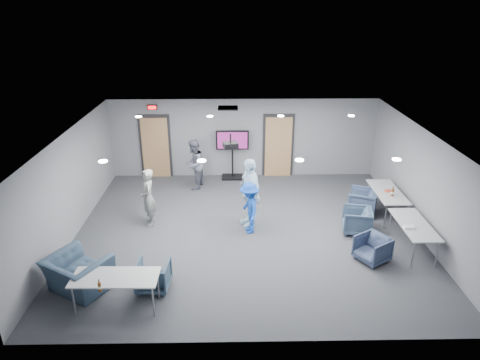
{
  "coord_description": "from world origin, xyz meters",
  "views": [
    {
      "loc": [
        -0.37,
        -9.98,
        5.7
      ],
      "look_at": [
        -0.17,
        0.69,
        1.2
      ],
      "focal_mm": 32.0,
      "sensor_mm": 36.0,
      "label": 1
    }
  ],
  "objects_px": {
    "chair_right_b": "(357,221)",
    "table_front_left": "(115,279)",
    "table_right_b": "(414,226)",
    "chair_front_a": "(153,275)",
    "person_d": "(249,208)",
    "person_a": "(148,198)",
    "tv_stand": "(232,152)",
    "chair_right_a": "(362,201)",
    "chair_right_c": "(372,249)",
    "bottle_front": "(100,287)",
    "person_c": "(250,193)",
    "person_b": "(194,164)",
    "table_right_a": "(387,193)",
    "projector": "(230,145)",
    "bottle_right": "(393,193)",
    "chair_front_b": "(78,274)"
  },
  "relations": [
    {
      "from": "chair_right_b",
      "to": "projector",
      "type": "distance_m",
      "value": 3.91
    },
    {
      "from": "table_right_b",
      "to": "tv_stand",
      "type": "xyz_separation_m",
      "value": [
        -4.37,
        4.74,
        0.28
      ]
    },
    {
      "from": "table_front_left",
      "to": "chair_right_a",
      "type": "bearing_deg",
      "value": 34.74
    },
    {
      "from": "chair_right_c",
      "to": "table_right_a",
      "type": "height_order",
      "value": "table_right_a"
    },
    {
      "from": "chair_right_c",
      "to": "chair_front_b",
      "type": "relative_size",
      "value": 0.58
    },
    {
      "from": "person_c",
      "to": "bottle_right",
      "type": "bearing_deg",
      "value": 72.2
    },
    {
      "from": "chair_right_b",
      "to": "table_front_left",
      "type": "bearing_deg",
      "value": -51.17
    },
    {
      "from": "chair_front_a",
      "to": "table_right_b",
      "type": "distance_m",
      "value": 6.24
    },
    {
      "from": "chair_front_a",
      "to": "chair_front_b",
      "type": "relative_size",
      "value": 0.58
    },
    {
      "from": "table_front_left",
      "to": "tv_stand",
      "type": "distance_m",
      "value": 7.13
    },
    {
      "from": "person_d",
      "to": "bottle_right",
      "type": "relative_size",
      "value": 4.82
    },
    {
      "from": "chair_front_b",
      "to": "projector",
      "type": "xyz_separation_m",
      "value": [
        3.22,
        2.47,
        2.02
      ]
    },
    {
      "from": "person_d",
      "to": "projector",
      "type": "height_order",
      "value": "projector"
    },
    {
      "from": "chair_right_a",
      "to": "table_right_a",
      "type": "distance_m",
      "value": 0.74
    },
    {
      "from": "person_d",
      "to": "chair_front_a",
      "type": "relative_size",
      "value": 2.02
    },
    {
      "from": "table_front_left",
      "to": "chair_front_b",
      "type": "bearing_deg",
      "value": 148.82
    },
    {
      "from": "person_b",
      "to": "bottle_front",
      "type": "distance_m",
      "value": 6.48
    },
    {
      "from": "person_c",
      "to": "projector",
      "type": "distance_m",
      "value": 1.56
    },
    {
      "from": "person_b",
      "to": "table_right_a",
      "type": "distance_m",
      "value": 5.97
    },
    {
      "from": "table_right_a",
      "to": "projector",
      "type": "distance_m",
      "value": 4.82
    },
    {
      "from": "chair_right_c",
      "to": "bottle_right",
      "type": "bearing_deg",
      "value": 118.73
    },
    {
      "from": "chair_right_c",
      "to": "bottle_front",
      "type": "distance_m",
      "value": 6.1
    },
    {
      "from": "person_d",
      "to": "bottle_right",
      "type": "xyz_separation_m",
      "value": [
        3.95,
        0.61,
        0.13
      ]
    },
    {
      "from": "tv_stand",
      "to": "chair_right_a",
      "type": "bearing_deg",
      "value": -35.98
    },
    {
      "from": "person_d",
      "to": "person_a",
      "type": "bearing_deg",
      "value": -111.03
    },
    {
      "from": "table_front_left",
      "to": "bottle_front",
      "type": "xyz_separation_m",
      "value": [
        -0.16,
        -0.44,
        0.14
      ]
    },
    {
      "from": "chair_right_b",
      "to": "bottle_right",
      "type": "relative_size",
      "value": 2.52
    },
    {
      "from": "chair_right_a",
      "to": "table_front_left",
      "type": "bearing_deg",
      "value": -33.9
    },
    {
      "from": "chair_front_a",
      "to": "bottle_right",
      "type": "distance_m",
      "value": 6.79
    },
    {
      "from": "person_b",
      "to": "tv_stand",
      "type": "height_order",
      "value": "tv_stand"
    },
    {
      "from": "person_a",
      "to": "chair_right_b",
      "type": "distance_m",
      "value": 5.59
    },
    {
      "from": "chair_right_a",
      "to": "table_right_b",
      "type": "bearing_deg",
      "value": 39.97
    },
    {
      "from": "chair_front_a",
      "to": "tv_stand",
      "type": "distance_m",
      "value": 6.39
    },
    {
      "from": "person_c",
      "to": "chair_right_a",
      "type": "height_order",
      "value": "person_c"
    },
    {
      "from": "person_b",
      "to": "chair_front_b",
      "type": "distance_m",
      "value": 5.7
    },
    {
      "from": "chair_right_b",
      "to": "projector",
      "type": "height_order",
      "value": "projector"
    },
    {
      "from": "chair_right_b",
      "to": "bottle_right",
      "type": "bearing_deg",
      "value": 131.78
    },
    {
      "from": "chair_right_b",
      "to": "chair_front_b",
      "type": "relative_size",
      "value": 0.62
    },
    {
      "from": "table_right_a",
      "to": "person_b",
      "type": "bearing_deg",
      "value": 70.34
    },
    {
      "from": "person_b",
      "to": "table_right_a",
      "type": "height_order",
      "value": "person_b"
    },
    {
      "from": "table_front_left",
      "to": "projector",
      "type": "distance_m",
      "value": 4.18
    },
    {
      "from": "chair_right_b",
      "to": "table_front_left",
      "type": "height_order",
      "value": "table_front_left"
    },
    {
      "from": "chair_right_b",
      "to": "chair_right_c",
      "type": "xyz_separation_m",
      "value": [
        0.0,
        -1.35,
        -0.02
      ]
    },
    {
      "from": "person_c",
      "to": "chair_front_a",
      "type": "distance_m",
      "value": 3.57
    },
    {
      "from": "person_d",
      "to": "table_right_b",
      "type": "distance_m",
      "value": 4.06
    },
    {
      "from": "chair_front_b",
      "to": "table_right_b",
      "type": "distance_m",
      "value": 7.77
    },
    {
      "from": "person_b",
      "to": "projector",
      "type": "distance_m",
      "value": 3.47
    },
    {
      "from": "chair_right_a",
      "to": "projector",
      "type": "distance_m",
      "value": 4.4
    },
    {
      "from": "table_right_b",
      "to": "chair_front_a",
      "type": "bearing_deg",
      "value": 102.95
    },
    {
      "from": "table_right_a",
      "to": "chair_front_b",
      "type": "bearing_deg",
      "value": 113.45
    }
  ]
}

